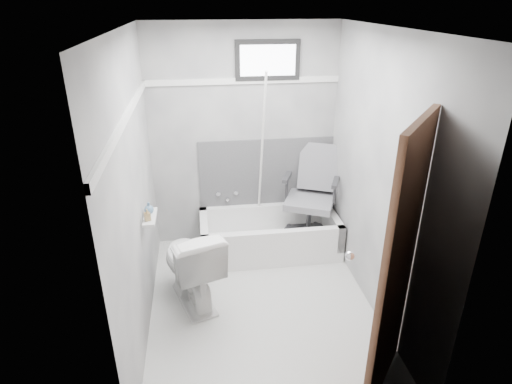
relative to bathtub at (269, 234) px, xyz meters
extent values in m
plane|color=white|center=(-0.23, -0.93, -0.21)|extent=(2.60, 2.60, 0.00)
plane|color=silver|center=(-0.23, -0.93, 2.19)|extent=(2.60, 2.60, 0.00)
cube|color=slate|center=(-0.23, 0.37, 0.99)|extent=(2.00, 0.02, 2.40)
cube|color=slate|center=(-0.23, -2.23, 0.99)|extent=(2.00, 0.02, 2.40)
cube|color=slate|center=(-1.23, -0.93, 0.99)|extent=(0.02, 2.60, 2.40)
cube|color=slate|center=(0.77, -0.93, 0.99)|extent=(0.02, 2.60, 2.40)
imported|color=white|center=(-0.85, -0.75, 0.18)|extent=(0.67, 0.90, 0.78)
cube|color=#4C4C4F|center=(0.02, 0.36, 0.59)|extent=(1.50, 0.02, 0.78)
cube|color=white|center=(-0.23, 0.36, 1.61)|extent=(2.00, 0.02, 0.06)
cube|color=white|center=(-1.22, -0.93, 1.61)|extent=(0.02, 2.60, 0.06)
cylinder|color=white|center=(-0.07, 0.13, 0.84)|extent=(0.02, 0.55, 1.88)
cube|color=silver|center=(-1.16, -0.75, 0.69)|extent=(0.10, 0.32, 0.02)
imported|color=#987C4C|center=(-1.17, -0.83, 0.76)|extent=(0.06, 0.06, 0.10)
imported|color=slate|center=(-1.17, -0.69, 0.75)|extent=(0.11, 0.11, 0.10)
camera|label=1|loc=(-0.72, -4.04, 2.39)|focal=30.00mm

